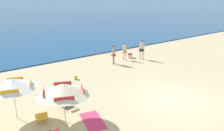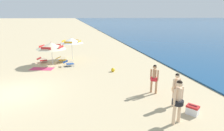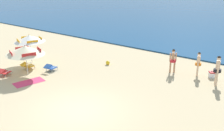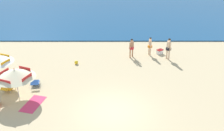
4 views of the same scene
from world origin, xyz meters
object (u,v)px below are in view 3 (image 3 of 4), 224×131
lounge_chair_beside_umbrella (4,72)px  person_standing_beside (173,59)px  beach_umbrella_striped_main (25,50)px  beach_towel (29,82)px  person_standing_near_shore (198,62)px  cooler_box (213,74)px  beach_ball (108,63)px  lounge_chair_facing_sea (27,65)px  lounge_chair_under_umbrella (50,67)px  person_wading_in (218,68)px  beach_umbrella_striped_second (29,39)px

lounge_chair_beside_umbrella → person_standing_beside: bearing=39.6°
beach_umbrella_striped_main → beach_towel: (1.08, -0.75, -1.68)m
beach_towel → person_standing_near_shore: bearing=42.1°
person_standing_beside → beach_towel: person_standing_beside is taller
cooler_box → person_standing_beside: bearing=-164.9°
beach_umbrella_striped_main → cooler_box: bearing=34.0°
beach_ball → lounge_chair_facing_sea: bearing=-134.2°
lounge_chair_facing_sea → beach_towel: (1.99, -1.40, -0.27)m
beach_ball → beach_towel: size_ratio=0.16×
person_standing_near_shore → lounge_chair_beside_umbrella: bearing=-143.6°
lounge_chair_beside_umbrella → person_standing_near_shore: size_ratio=0.62×
lounge_chair_under_umbrella → beach_ball: lounge_chair_under_umbrella is taller
person_standing_near_shore → lounge_chair_facing_sea: bearing=-149.9°
lounge_chair_facing_sea → beach_ball: (3.93, 4.04, -0.13)m
cooler_box → beach_towel: (-8.85, -7.44, -0.20)m
lounge_chair_beside_umbrella → beach_ball: 7.06m
person_wading_in → beach_towel: person_wading_in is taller
lounge_chair_beside_umbrella → lounge_chair_facing_sea: 1.70m
lounge_chair_under_umbrella → person_standing_near_shore: size_ratio=0.59×
person_standing_near_shore → person_standing_beside: bearing=-166.1°
lounge_chair_facing_sea → person_standing_beside: size_ratio=0.61×
beach_towel → beach_ball: bearing=70.4°
lounge_chair_under_umbrella → lounge_chair_facing_sea: 1.72m
person_wading_in → beach_towel: (-9.32, -6.39, -1.03)m
lounge_chair_beside_umbrella → beach_towel: bearing=7.5°
beach_umbrella_striped_main → lounge_chair_under_umbrella: size_ratio=3.61×
beach_ball → lounge_chair_under_umbrella: bearing=-125.1°
beach_umbrella_striped_second → cooler_box: size_ratio=4.12×
person_wading_in → cooler_box: bearing=113.8°
beach_umbrella_striped_main → cooler_box: beach_umbrella_striped_main is taller
lounge_chair_facing_sea → person_wading_in: person_wading_in is taller
lounge_chair_facing_sea → person_standing_beside: bearing=32.7°
beach_towel → cooler_box: bearing=40.0°
lounge_chair_under_umbrella → cooler_box: lounge_chair_under_umbrella is taller
lounge_chair_beside_umbrella → person_standing_near_shore: 12.57m
lounge_chair_facing_sea → beach_ball: size_ratio=3.35×
person_standing_beside → beach_towel: bearing=-133.2°
lounge_chair_beside_umbrella → person_wading_in: bearing=30.1°
lounge_chair_under_umbrella → lounge_chair_facing_sea: lounge_chair_under_umbrella is taller
beach_umbrella_striped_main → lounge_chair_beside_umbrella: beach_umbrella_striped_main is taller
beach_umbrella_striped_main → person_standing_beside: bearing=39.0°
lounge_chair_beside_umbrella → lounge_chair_facing_sea: (0.19, 1.69, -0.00)m
person_standing_near_shore → beach_ball: person_standing_near_shore is taller
beach_umbrella_striped_second → lounge_chair_under_umbrella: (2.45, -0.35, -1.57)m
beach_umbrella_striped_second → lounge_chair_facing_sea: beach_umbrella_striped_second is taller
person_standing_near_shore → beach_ball: (-5.98, -1.71, -0.77)m
person_standing_beside → beach_ball: 4.68m
lounge_chair_facing_sea → person_standing_near_shore: size_ratio=0.62×
person_standing_near_shore → person_standing_beside: 1.61m
lounge_chair_beside_umbrella → person_standing_near_shore: (10.11, 7.44, 0.64)m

